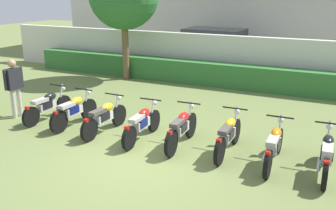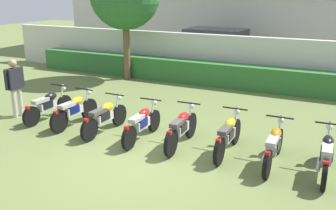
{
  "view_description": "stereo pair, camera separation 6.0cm",
  "coord_description": "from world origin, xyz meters",
  "px_view_note": "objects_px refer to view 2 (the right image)",
  "views": [
    {
      "loc": [
        3.89,
        -6.67,
        3.64
      ],
      "look_at": [
        0.0,
        1.4,
        0.89
      ],
      "focal_mm": 40.39,
      "sensor_mm": 36.0,
      "label": 1
    },
    {
      "loc": [
        3.94,
        -6.64,
        3.64
      ],
      "look_at": [
        0.0,
        1.4,
        0.89
      ],
      "focal_mm": 40.39,
      "sensor_mm": 36.0,
      "label": 2
    }
  ],
  "objects_px": {
    "motorcycle_in_row_2": "(105,117)",
    "motorcycle_in_row_5": "(228,135)",
    "parked_car": "(218,49)",
    "inspector_person": "(15,83)",
    "motorcycle_in_row_0": "(48,105)",
    "motorcycle_in_row_4": "(181,128)",
    "motorcycle_in_row_6": "(274,146)",
    "motorcycle_in_row_3": "(142,123)",
    "motorcycle_in_row_1": "(74,110)",
    "motorcycle_in_row_7": "(326,154)"
  },
  "relations": [
    {
      "from": "motorcycle_in_row_4",
      "to": "motorcycle_in_row_0",
      "type": "bearing_deg",
      "value": 86.45
    },
    {
      "from": "parked_car",
      "to": "motorcycle_in_row_0",
      "type": "height_order",
      "value": "parked_car"
    },
    {
      "from": "motorcycle_in_row_1",
      "to": "motorcycle_in_row_5",
      "type": "height_order",
      "value": "motorcycle_in_row_5"
    },
    {
      "from": "motorcycle_in_row_4",
      "to": "motorcycle_in_row_6",
      "type": "relative_size",
      "value": 1.0
    },
    {
      "from": "motorcycle_in_row_5",
      "to": "inspector_person",
      "type": "height_order",
      "value": "inspector_person"
    },
    {
      "from": "parked_car",
      "to": "motorcycle_in_row_3",
      "type": "bearing_deg",
      "value": -79.59
    },
    {
      "from": "motorcycle_in_row_1",
      "to": "inspector_person",
      "type": "xyz_separation_m",
      "value": [
        -2.04,
        -0.11,
        0.58
      ]
    },
    {
      "from": "motorcycle_in_row_0",
      "to": "motorcycle_in_row_5",
      "type": "relative_size",
      "value": 0.97
    },
    {
      "from": "motorcycle_in_row_7",
      "to": "inspector_person",
      "type": "distance_m",
      "value": 8.53
    },
    {
      "from": "parked_car",
      "to": "motorcycle_in_row_0",
      "type": "xyz_separation_m",
      "value": [
        -2.03,
        -9.08,
        -0.5
      ]
    },
    {
      "from": "motorcycle_in_row_1",
      "to": "motorcycle_in_row_3",
      "type": "xyz_separation_m",
      "value": [
        2.19,
        -0.07,
        -0.01
      ]
    },
    {
      "from": "motorcycle_in_row_2",
      "to": "motorcycle_in_row_0",
      "type": "bearing_deg",
      "value": 87.61
    },
    {
      "from": "parked_car",
      "to": "motorcycle_in_row_0",
      "type": "relative_size",
      "value": 2.45
    },
    {
      "from": "inspector_person",
      "to": "motorcycle_in_row_5",
      "type": "bearing_deg",
      "value": 1.69
    },
    {
      "from": "motorcycle_in_row_3",
      "to": "motorcycle_in_row_4",
      "type": "distance_m",
      "value": 1.05
    },
    {
      "from": "parked_car",
      "to": "motorcycle_in_row_7",
      "type": "bearing_deg",
      "value": -56.23
    },
    {
      "from": "motorcycle_in_row_1",
      "to": "motorcycle_in_row_2",
      "type": "distance_m",
      "value": 1.06
    },
    {
      "from": "motorcycle_in_row_6",
      "to": "inspector_person",
      "type": "bearing_deg",
      "value": 89.48
    },
    {
      "from": "motorcycle_in_row_0",
      "to": "motorcycle_in_row_3",
      "type": "height_order",
      "value": "motorcycle_in_row_3"
    },
    {
      "from": "inspector_person",
      "to": "parked_car",
      "type": "bearing_deg",
      "value": 71.78
    },
    {
      "from": "motorcycle_in_row_0",
      "to": "motorcycle_in_row_4",
      "type": "relative_size",
      "value": 0.97
    },
    {
      "from": "inspector_person",
      "to": "motorcycle_in_row_0",
      "type": "bearing_deg",
      "value": 10.25
    },
    {
      "from": "motorcycle_in_row_5",
      "to": "motorcycle_in_row_6",
      "type": "bearing_deg",
      "value": -98.79
    },
    {
      "from": "motorcycle_in_row_0",
      "to": "motorcycle_in_row_5",
      "type": "bearing_deg",
      "value": -88.4
    },
    {
      "from": "motorcycle_in_row_0",
      "to": "motorcycle_in_row_7",
      "type": "bearing_deg",
      "value": -89.54
    },
    {
      "from": "motorcycle_in_row_5",
      "to": "inspector_person",
      "type": "relative_size",
      "value": 1.12
    },
    {
      "from": "parked_car",
      "to": "motorcycle_in_row_2",
      "type": "height_order",
      "value": "parked_car"
    },
    {
      "from": "motorcycle_in_row_5",
      "to": "motorcycle_in_row_6",
      "type": "height_order",
      "value": "motorcycle_in_row_5"
    },
    {
      "from": "motorcycle_in_row_5",
      "to": "motorcycle_in_row_7",
      "type": "height_order",
      "value": "motorcycle_in_row_5"
    },
    {
      "from": "parked_car",
      "to": "motorcycle_in_row_6",
      "type": "relative_size",
      "value": 2.37
    },
    {
      "from": "motorcycle_in_row_2",
      "to": "motorcycle_in_row_4",
      "type": "xyz_separation_m",
      "value": [
        2.17,
        0.07,
        0.01
      ]
    },
    {
      "from": "motorcycle_in_row_1",
      "to": "motorcycle_in_row_5",
      "type": "bearing_deg",
      "value": -87.02
    },
    {
      "from": "motorcycle_in_row_2",
      "to": "motorcycle_in_row_7",
      "type": "bearing_deg",
      "value": -88.24
    },
    {
      "from": "motorcycle_in_row_4",
      "to": "motorcycle_in_row_7",
      "type": "xyz_separation_m",
      "value": [
        3.24,
        -0.07,
        -0.01
      ]
    },
    {
      "from": "parked_car",
      "to": "motorcycle_in_row_2",
      "type": "relative_size",
      "value": 2.43
    },
    {
      "from": "motorcycle_in_row_0",
      "to": "motorcycle_in_row_4",
      "type": "bearing_deg",
      "value": -89.47
    },
    {
      "from": "motorcycle_in_row_6",
      "to": "motorcycle_in_row_5",
      "type": "bearing_deg",
      "value": 81.41
    },
    {
      "from": "motorcycle_in_row_3",
      "to": "motorcycle_in_row_0",
      "type": "bearing_deg",
      "value": 85.47
    },
    {
      "from": "motorcycle_in_row_3",
      "to": "inspector_person",
      "type": "bearing_deg",
      "value": 88.6
    },
    {
      "from": "motorcycle_in_row_1",
      "to": "motorcycle_in_row_0",
      "type": "bearing_deg",
      "value": 87.84
    },
    {
      "from": "motorcycle_in_row_2",
      "to": "motorcycle_in_row_7",
      "type": "relative_size",
      "value": 0.97
    },
    {
      "from": "motorcycle_in_row_2",
      "to": "motorcycle_in_row_5",
      "type": "relative_size",
      "value": 0.98
    },
    {
      "from": "motorcycle_in_row_5",
      "to": "motorcycle_in_row_6",
      "type": "relative_size",
      "value": 1.0
    },
    {
      "from": "motorcycle_in_row_3",
      "to": "parked_car",
      "type": "bearing_deg",
      "value": 5.36
    },
    {
      "from": "motorcycle_in_row_1",
      "to": "motorcycle_in_row_6",
      "type": "distance_m",
      "value": 5.43
    },
    {
      "from": "parked_car",
      "to": "motorcycle_in_row_5",
      "type": "bearing_deg",
      "value": -66.55
    },
    {
      "from": "motorcycle_in_row_2",
      "to": "motorcycle_in_row_4",
      "type": "distance_m",
      "value": 2.18
    },
    {
      "from": "motorcycle_in_row_0",
      "to": "motorcycle_in_row_1",
      "type": "xyz_separation_m",
      "value": [
        1.02,
        -0.07,
        0.01
      ]
    },
    {
      "from": "motorcycle_in_row_5",
      "to": "motorcycle_in_row_1",
      "type": "bearing_deg",
      "value": 89.95
    },
    {
      "from": "motorcycle_in_row_2",
      "to": "motorcycle_in_row_3",
      "type": "height_order",
      "value": "motorcycle_in_row_2"
    }
  ]
}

